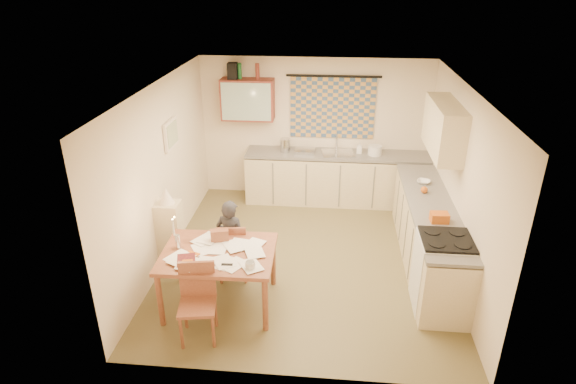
# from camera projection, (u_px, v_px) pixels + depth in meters

# --- Properties ---
(floor) EXTENTS (4.00, 4.50, 0.02)m
(floor) POSITION_uv_depth(u_px,v_px,m) (306.00, 259.00, 7.01)
(floor) COLOR brown
(floor) RESTS_ON ground
(ceiling) EXTENTS (4.00, 4.50, 0.02)m
(ceiling) POSITION_uv_depth(u_px,v_px,m) (309.00, 86.00, 5.95)
(ceiling) COLOR white
(ceiling) RESTS_ON floor
(wall_back) EXTENTS (4.00, 0.02, 2.50)m
(wall_back) POSITION_uv_depth(u_px,v_px,m) (315.00, 129.00, 8.52)
(wall_back) COLOR beige
(wall_back) RESTS_ON floor
(wall_front) EXTENTS (4.00, 0.02, 2.50)m
(wall_front) POSITION_uv_depth(u_px,v_px,m) (293.00, 276.00, 4.44)
(wall_front) COLOR beige
(wall_front) RESTS_ON floor
(wall_left) EXTENTS (0.02, 4.50, 2.50)m
(wall_left) POSITION_uv_depth(u_px,v_px,m) (162.00, 174.00, 6.65)
(wall_left) COLOR beige
(wall_left) RESTS_ON floor
(wall_right) EXTENTS (0.02, 4.50, 2.50)m
(wall_right) POSITION_uv_depth(u_px,v_px,m) (460.00, 185.00, 6.31)
(wall_right) COLOR beige
(wall_right) RESTS_ON floor
(window_blind) EXTENTS (1.45, 0.03, 1.05)m
(window_blind) POSITION_uv_depth(u_px,v_px,m) (332.00, 108.00, 8.29)
(window_blind) COLOR #37537A
(window_blind) RESTS_ON wall_back
(curtain_rod) EXTENTS (1.60, 0.04, 0.04)m
(curtain_rod) POSITION_uv_depth(u_px,v_px,m) (334.00, 76.00, 8.04)
(curtain_rod) COLOR black
(curtain_rod) RESTS_ON wall_back
(wall_cabinet) EXTENTS (0.90, 0.34, 0.70)m
(wall_cabinet) POSITION_uv_depth(u_px,v_px,m) (248.00, 99.00, 8.23)
(wall_cabinet) COLOR maroon
(wall_cabinet) RESTS_ON wall_back
(wall_cabinet_glass) EXTENTS (0.84, 0.02, 0.64)m
(wall_cabinet_glass) POSITION_uv_depth(u_px,v_px,m) (246.00, 102.00, 8.07)
(wall_cabinet_glass) COLOR #99B2A5
(wall_cabinet_glass) RESTS_ON wall_back
(upper_cabinet_right) EXTENTS (0.34, 1.30, 0.70)m
(upper_cabinet_right) POSITION_uv_depth(u_px,v_px,m) (444.00, 128.00, 6.57)
(upper_cabinet_right) COLOR #CEBA8C
(upper_cabinet_right) RESTS_ON wall_right
(framed_print) EXTENTS (0.04, 0.50, 0.40)m
(framed_print) POSITION_uv_depth(u_px,v_px,m) (171.00, 134.00, 6.82)
(framed_print) COLOR white
(framed_print) RESTS_ON wall_left
(print_canvas) EXTENTS (0.01, 0.42, 0.32)m
(print_canvas) POSITION_uv_depth(u_px,v_px,m) (173.00, 134.00, 6.82)
(print_canvas) COLOR beige
(print_canvas) RESTS_ON wall_left
(counter_back) EXTENTS (3.30, 0.62, 0.92)m
(counter_back) POSITION_uv_depth(u_px,v_px,m) (340.00, 178.00, 8.54)
(counter_back) COLOR #CEBA8C
(counter_back) RESTS_ON floor
(counter_right) EXTENTS (0.62, 2.95, 0.92)m
(counter_right) POSITION_uv_depth(u_px,v_px,m) (428.00, 234.00, 6.72)
(counter_right) COLOR #CEBA8C
(counter_right) RESTS_ON floor
(stove) EXTENTS (0.62, 0.62, 0.96)m
(stove) POSITION_uv_depth(u_px,v_px,m) (442.00, 273.00, 5.82)
(stove) COLOR white
(stove) RESTS_ON floor
(sink) EXTENTS (0.61, 0.52, 0.10)m
(sink) POSITION_uv_depth(u_px,v_px,m) (338.00, 156.00, 8.36)
(sink) COLOR silver
(sink) RESTS_ON counter_back
(tap) EXTENTS (0.04, 0.04, 0.28)m
(tap) POSITION_uv_depth(u_px,v_px,m) (337.00, 142.00, 8.45)
(tap) COLOR silver
(tap) RESTS_ON counter_back
(dish_rack) EXTENTS (0.36, 0.32, 0.06)m
(dish_rack) POSITION_uv_depth(u_px,v_px,m) (305.00, 151.00, 8.38)
(dish_rack) COLOR silver
(dish_rack) RESTS_ON counter_back
(kettle) EXTENTS (0.22, 0.22, 0.24)m
(kettle) POSITION_uv_depth(u_px,v_px,m) (285.00, 145.00, 8.37)
(kettle) COLOR silver
(kettle) RESTS_ON counter_back
(mixing_bowl) EXTENTS (0.28, 0.28, 0.16)m
(mixing_bowl) POSITION_uv_depth(u_px,v_px,m) (375.00, 150.00, 8.26)
(mixing_bowl) COLOR white
(mixing_bowl) RESTS_ON counter_back
(soap_bottle) EXTENTS (0.12, 0.12, 0.20)m
(soap_bottle) POSITION_uv_depth(u_px,v_px,m) (360.00, 148.00, 8.32)
(soap_bottle) COLOR white
(soap_bottle) RESTS_ON counter_back
(bowl) EXTENTS (0.32, 0.32, 0.05)m
(bowl) POSITION_uv_depth(u_px,v_px,m) (424.00, 182.00, 7.17)
(bowl) COLOR white
(bowl) RESTS_ON counter_right
(orange_bag) EXTENTS (0.23, 0.17, 0.12)m
(orange_bag) POSITION_uv_depth(u_px,v_px,m) (439.00, 217.00, 6.06)
(orange_bag) COLOR #C05815
(orange_bag) RESTS_ON counter_right
(fruit_orange) EXTENTS (0.10, 0.10, 0.10)m
(fruit_orange) POSITION_uv_depth(u_px,v_px,m) (424.00, 190.00, 6.84)
(fruit_orange) COLOR #C05815
(fruit_orange) RESTS_ON counter_right
(speaker) EXTENTS (0.17, 0.21, 0.26)m
(speaker) POSITION_uv_depth(u_px,v_px,m) (232.00, 71.00, 8.05)
(speaker) COLOR black
(speaker) RESTS_ON wall_cabinet
(bottle_green) EXTENTS (0.07, 0.07, 0.26)m
(bottle_green) POSITION_uv_depth(u_px,v_px,m) (240.00, 71.00, 8.04)
(bottle_green) COLOR #195926
(bottle_green) RESTS_ON wall_cabinet
(bottle_brown) EXTENTS (0.09, 0.09, 0.26)m
(bottle_brown) POSITION_uv_depth(u_px,v_px,m) (257.00, 71.00, 8.01)
(bottle_brown) COLOR maroon
(bottle_brown) RESTS_ON wall_cabinet
(dining_table) EXTENTS (1.37, 1.05, 0.75)m
(dining_table) POSITION_uv_depth(u_px,v_px,m) (220.00, 278.00, 5.91)
(dining_table) COLOR brown
(dining_table) RESTS_ON floor
(chair_far) EXTENTS (0.42, 0.42, 0.85)m
(chair_far) POSITION_uv_depth(u_px,v_px,m) (234.00, 260.00, 6.47)
(chair_far) COLOR brown
(chair_far) RESTS_ON floor
(chair_near) EXTENTS (0.46, 0.46, 0.89)m
(chair_near) POSITION_uv_depth(u_px,v_px,m) (199.00, 316.00, 5.40)
(chair_near) COLOR brown
(chair_near) RESTS_ON floor
(person) EXTENTS (0.56, 0.49, 1.16)m
(person) POSITION_uv_depth(u_px,v_px,m) (231.00, 240.00, 6.33)
(person) COLOR black
(person) RESTS_ON floor
(shelf_stand) EXTENTS (0.32, 0.30, 1.00)m
(shelf_stand) POSITION_uv_depth(u_px,v_px,m) (171.00, 236.00, 6.60)
(shelf_stand) COLOR #CEBA8C
(shelf_stand) RESTS_ON floor
(lampshade) EXTENTS (0.20, 0.20, 0.22)m
(lampshade) POSITION_uv_depth(u_px,v_px,m) (166.00, 196.00, 6.34)
(lampshade) COLOR white
(lampshade) RESTS_ON shelf_stand
(letter_rack) EXTENTS (0.24, 0.15, 0.16)m
(letter_rack) POSITION_uv_depth(u_px,v_px,m) (220.00, 236.00, 5.94)
(letter_rack) COLOR brown
(letter_rack) RESTS_ON dining_table
(mug) EXTENTS (0.19, 0.19, 0.09)m
(mug) POSITION_uv_depth(u_px,v_px,m) (250.00, 265.00, 5.41)
(mug) COLOR white
(mug) RESTS_ON dining_table
(magazine) EXTENTS (0.36, 0.39, 0.03)m
(magazine) POSITION_uv_depth(u_px,v_px,m) (177.00, 262.00, 5.53)
(magazine) COLOR maroon
(magazine) RESTS_ON dining_table
(book) EXTENTS (0.31, 0.33, 0.02)m
(book) POSITION_uv_depth(u_px,v_px,m) (184.00, 255.00, 5.67)
(book) COLOR #C05815
(book) RESTS_ON dining_table
(orange_box) EXTENTS (0.13, 0.10, 0.04)m
(orange_box) POSITION_uv_depth(u_px,v_px,m) (187.00, 263.00, 5.50)
(orange_box) COLOR #C05815
(orange_box) RESTS_ON dining_table
(eyeglasses) EXTENTS (0.13, 0.05, 0.02)m
(eyeglasses) POSITION_uv_depth(u_px,v_px,m) (227.00, 265.00, 5.48)
(eyeglasses) COLOR black
(eyeglasses) RESTS_ON dining_table
(candle_holder) EXTENTS (0.08, 0.08, 0.18)m
(candle_holder) POSITION_uv_depth(u_px,v_px,m) (178.00, 242.00, 5.79)
(candle_holder) COLOR silver
(candle_holder) RESTS_ON dining_table
(candle) EXTENTS (0.02, 0.02, 0.22)m
(candle) POSITION_uv_depth(u_px,v_px,m) (173.00, 227.00, 5.70)
(candle) COLOR white
(candle) RESTS_ON dining_table
(candle_flame) EXTENTS (0.02, 0.02, 0.02)m
(candle_flame) POSITION_uv_depth(u_px,v_px,m) (174.00, 217.00, 5.67)
(candle_flame) COLOR #FFCC66
(candle_flame) RESTS_ON dining_table
(papers) EXTENTS (1.22, 0.94, 0.03)m
(papers) POSITION_uv_depth(u_px,v_px,m) (219.00, 253.00, 5.70)
(papers) COLOR white
(papers) RESTS_ON dining_table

